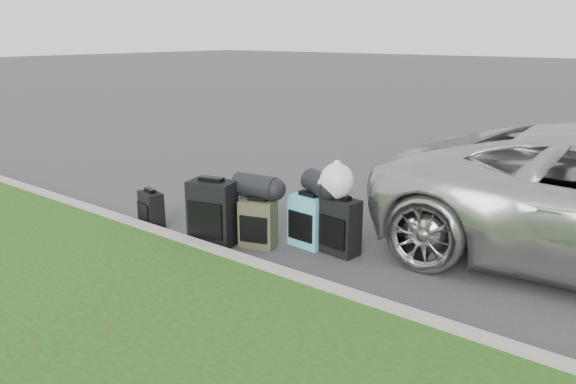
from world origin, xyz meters
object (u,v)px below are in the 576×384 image
Objects in this scene: tote_green at (215,204)px; tote_navy at (252,203)px; suitcase_large_black_right at (340,227)px; suitcase_olive at (258,224)px; suitcase_small_black at (151,210)px; suitcase_teal at (308,221)px; suitcase_large_black_left at (213,213)px.

tote_green is 1.22× the size of tote_navy.
tote_green is at bearing -175.64° from suitcase_large_black_right.
suitcase_olive is 1.29m from tote_green.
suitcase_large_black_right is 1.72× the size of tote_green.
tote_navy is (-0.89, 0.88, -0.13)m from suitcase_olive.
suitcase_small_black is 1.60m from suitcase_olive.
suitcase_large_black_right reaches higher than tote_green.
tote_navy is at bearing 74.66° from suitcase_small_black.
suitcase_teal is (0.45, 0.39, 0.03)m from suitcase_olive.
suitcase_teal is at bearing 33.19° from suitcase_small_black.
suitcase_teal is at bearing -6.57° from tote_green.
suitcase_large_black_left reaches higher than suitcase_teal.
suitcase_small_black is 1.50× the size of tote_navy.
suitcase_olive is at bearing -24.82° from tote_green.
suitcase_large_black_left is at bearing -58.04° from tote_navy.
suitcase_large_black_right reaches higher than suitcase_teal.
suitcase_large_black_left is at bearing 16.86° from suitcase_small_black.
suitcase_olive is at bearing -32.40° from tote_navy.
suitcase_small_black is 2.14m from suitcase_teal.
suitcase_small_black is at bearing -118.22° from tote_green.
suitcase_small_black is 0.60× the size of suitcase_large_black_left.
suitcase_large_black_right reaches higher than tote_navy.
suitcase_teal is 1.67m from tote_green.
tote_green is at bearing -178.54° from suitcase_teal.
suitcase_teal is (0.93, 0.66, -0.08)m from suitcase_large_black_left.
suitcase_large_black_left is 1.25m from tote_navy.
suitcase_teal is at bearing -8.03° from tote_navy.
tote_navy is at bearing 94.01° from suitcase_large_black_left.
suitcase_small_black is 1.39m from tote_navy.
suitcase_large_black_left is (1.08, 0.07, 0.16)m from suitcase_small_black.
suitcase_large_black_right reaches higher than suitcase_olive.
suitcase_large_black_right is (0.43, 0.03, 0.02)m from suitcase_teal.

